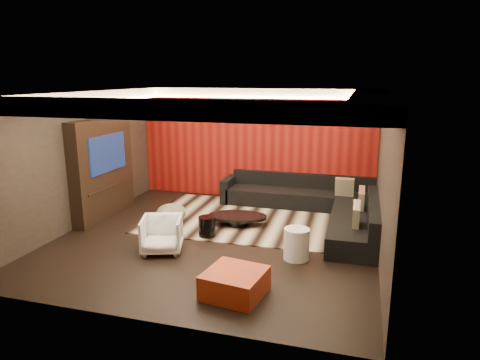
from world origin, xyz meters
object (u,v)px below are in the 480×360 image
(coffee_table, at_px, (237,220))
(armchair, at_px, (162,235))
(drum_stool, at_px, (207,226))
(white_side_table, at_px, (296,244))
(sectional_sofa, at_px, (317,206))
(orange_ottoman, at_px, (235,283))

(coffee_table, bearing_deg, armchair, -117.96)
(drum_stool, bearing_deg, coffee_table, 64.26)
(white_side_table, bearing_deg, drum_stool, 163.05)
(white_side_table, bearing_deg, coffee_table, 136.86)
(drum_stool, distance_m, sectional_sofa, 2.67)
(coffee_table, relative_size, orange_ottoman, 1.54)
(coffee_table, xyz_separation_m, white_side_table, (1.46, -1.36, 0.15))
(white_side_table, relative_size, orange_ottoman, 0.68)
(drum_stool, xyz_separation_m, armchair, (-0.52, -0.91, 0.11))
(drum_stool, relative_size, armchair, 0.55)
(coffee_table, distance_m, sectional_sofa, 1.87)
(armchair, xyz_separation_m, sectional_sofa, (2.46, 2.75, -0.06))
(orange_ottoman, xyz_separation_m, sectional_sofa, (0.76, 3.88, 0.08))
(white_side_table, xyz_separation_m, sectional_sofa, (0.10, 2.40, -0.01))
(armchair, relative_size, sectional_sofa, 0.20)
(armchair, bearing_deg, orange_ottoman, -51.78)
(sectional_sofa, bearing_deg, drum_stool, -136.55)
(drum_stool, bearing_deg, sectional_sofa, 43.45)
(drum_stool, bearing_deg, armchair, -119.85)
(drum_stool, xyz_separation_m, sectional_sofa, (1.94, 1.84, 0.05))
(white_side_table, height_order, orange_ottoman, white_side_table)
(orange_ottoman, distance_m, sectional_sofa, 3.95)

